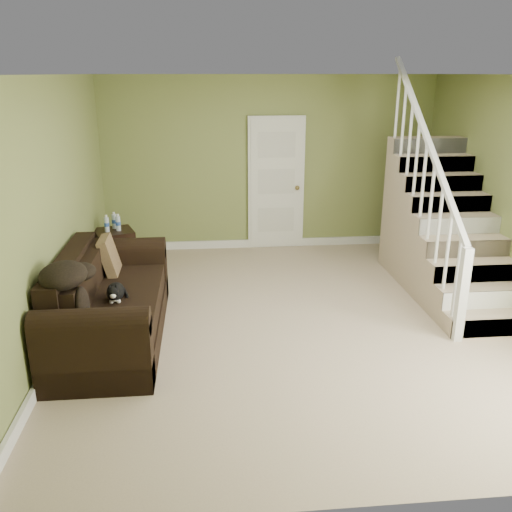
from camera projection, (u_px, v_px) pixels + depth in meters
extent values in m
cube|color=tan|center=(298.00, 320.00, 6.04)|extent=(5.00, 5.50, 0.01)
cube|color=white|center=(305.00, 75.00, 5.20)|extent=(5.00, 5.50, 0.01)
cube|color=olive|center=(269.00, 164.00, 8.21)|extent=(5.00, 0.04, 2.60)
cube|color=olive|center=(386.00, 321.00, 3.03)|extent=(5.00, 0.04, 2.60)
cube|color=olive|center=(53.00, 212.00, 5.39)|extent=(0.04, 5.50, 2.60)
cube|color=white|center=(269.00, 243.00, 8.58)|extent=(5.00, 0.04, 0.12)
cube|color=white|center=(70.00, 325.00, 5.79)|extent=(0.04, 5.50, 0.12)
cube|color=white|center=(509.00, 307.00, 6.24)|extent=(0.04, 5.50, 0.12)
cube|color=white|center=(276.00, 183.00, 8.28)|extent=(0.86, 0.05, 2.02)
cube|color=white|center=(276.00, 184.00, 8.26)|extent=(0.78, 0.04, 1.96)
sphere|color=olive|center=(297.00, 188.00, 8.27)|extent=(0.07, 0.07, 0.07)
cube|color=tan|center=(491.00, 323.00, 5.75)|extent=(1.00, 0.27, 0.20)
cylinder|color=white|center=(457.00, 276.00, 5.53)|extent=(0.04, 0.04, 0.90)
cube|color=tan|center=(480.00, 304.00, 5.97)|extent=(1.00, 0.27, 0.40)
cylinder|color=white|center=(448.00, 249.00, 5.72)|extent=(0.04, 0.04, 0.90)
cube|color=tan|center=(470.00, 286.00, 6.19)|extent=(1.00, 0.27, 0.60)
cylinder|color=white|center=(439.00, 224.00, 5.91)|extent=(0.04, 0.04, 0.90)
cube|color=tan|center=(460.00, 270.00, 6.41)|extent=(1.00, 0.27, 0.80)
cylinder|color=white|center=(431.00, 201.00, 6.10)|extent=(0.04, 0.04, 0.90)
cube|color=tan|center=(451.00, 255.00, 6.64)|extent=(1.00, 0.27, 1.00)
cylinder|color=white|center=(424.00, 179.00, 6.29)|extent=(0.04, 0.04, 0.90)
cube|color=tan|center=(443.00, 241.00, 6.86)|extent=(1.00, 0.27, 1.20)
cylinder|color=white|center=(417.00, 158.00, 6.48)|extent=(0.04, 0.04, 0.90)
cube|color=tan|center=(435.00, 227.00, 7.08)|extent=(1.00, 0.27, 1.40)
cylinder|color=white|center=(410.00, 138.00, 6.67)|extent=(0.04, 0.04, 0.90)
cube|color=tan|center=(428.00, 215.00, 7.30)|extent=(1.00, 0.27, 1.60)
cylinder|color=white|center=(404.00, 120.00, 6.86)|extent=(0.04, 0.04, 0.90)
cube|color=tan|center=(421.00, 203.00, 7.53)|extent=(1.00, 0.27, 1.80)
cylinder|color=white|center=(398.00, 102.00, 7.05)|extent=(0.04, 0.04, 0.90)
cube|color=white|center=(462.00, 295.00, 5.43)|extent=(0.09, 0.09, 1.00)
cube|color=white|center=(428.00, 139.00, 6.15)|extent=(0.06, 2.46, 1.84)
cube|color=black|center=(114.00, 326.00, 5.61)|extent=(0.98, 2.27, 0.26)
cube|color=black|center=(122.00, 304.00, 5.54)|extent=(0.74, 1.72, 0.23)
cube|color=black|center=(94.00, 357.00, 4.60)|extent=(0.98, 0.26, 0.64)
cube|color=black|center=(126.00, 274.00, 6.50)|extent=(0.98, 0.26, 0.64)
cylinder|color=black|center=(91.00, 323.00, 4.50)|extent=(0.98, 0.26, 0.26)
cylinder|color=black|center=(123.00, 249.00, 6.40)|extent=(0.98, 0.26, 0.26)
cube|color=black|center=(71.00, 287.00, 5.44)|extent=(0.21, 1.76, 0.65)
cube|color=black|center=(87.00, 279.00, 5.42)|extent=(0.14, 1.69, 0.36)
cube|color=black|center=(116.00, 251.00, 7.46)|extent=(0.62, 0.62, 0.58)
cylinder|color=silver|center=(107.00, 224.00, 7.27)|extent=(0.06, 0.06, 0.20)
cylinder|color=blue|center=(107.00, 224.00, 7.27)|extent=(0.07, 0.07, 0.05)
cylinder|color=white|center=(106.00, 216.00, 7.23)|extent=(0.03, 0.03, 0.03)
cylinder|color=silver|center=(118.00, 223.00, 7.32)|extent=(0.06, 0.06, 0.20)
cylinder|color=blue|center=(118.00, 223.00, 7.32)|extent=(0.07, 0.07, 0.05)
cylinder|color=white|center=(117.00, 215.00, 7.28)|extent=(0.03, 0.03, 0.03)
cylinder|color=silver|center=(114.00, 221.00, 7.42)|extent=(0.06, 0.06, 0.20)
cylinder|color=blue|center=(114.00, 221.00, 7.42)|extent=(0.07, 0.07, 0.05)
cylinder|color=white|center=(114.00, 213.00, 7.39)|extent=(0.03, 0.03, 0.03)
ellipsoid|color=black|center=(116.00, 292.00, 5.34)|extent=(0.18, 0.31, 0.17)
ellipsoid|color=white|center=(115.00, 297.00, 5.29)|extent=(0.10, 0.13, 0.08)
sphere|color=black|center=(113.00, 292.00, 5.18)|extent=(0.12, 0.12, 0.11)
ellipsoid|color=white|center=(112.00, 296.00, 5.14)|extent=(0.06, 0.05, 0.05)
cone|color=black|center=(109.00, 286.00, 5.16)|extent=(0.04, 0.05, 0.05)
cone|color=black|center=(116.00, 286.00, 5.17)|extent=(0.04, 0.05, 0.05)
cylinder|color=black|center=(126.00, 293.00, 5.48)|extent=(0.10, 0.23, 0.03)
ellipsoid|color=yellow|center=(125.00, 315.00, 4.95)|extent=(0.06, 0.19, 0.05)
cube|color=#452F1B|center=(109.00, 256.00, 6.04)|extent=(0.21, 0.43, 0.44)
ellipsoid|color=black|center=(63.00, 275.00, 4.75)|extent=(0.54, 0.62, 0.22)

